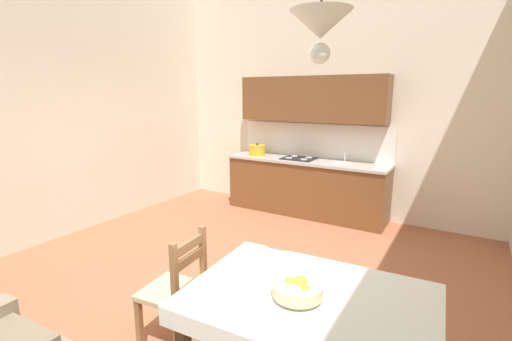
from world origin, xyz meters
TOP-DOWN VIEW (x-y plane):
  - ground_plane at (0.00, 0.00)m, footprint 5.87×6.33m
  - wall_back at (0.00, 2.92)m, footprint 5.87×0.12m
  - wall_left at (-2.70, 0.00)m, footprint 0.12×6.33m
  - kitchen_cabinetry at (-0.17, 2.59)m, footprint 2.61×0.63m
  - dining_table at (1.33, -0.86)m, footprint 1.51×1.11m
  - dining_chair_tv_side at (0.24, -0.86)m, footprint 0.46×0.46m
  - fruit_bowl at (1.29, -0.93)m, footprint 0.30×0.30m
  - pendant_lamp at (1.35, -0.87)m, footprint 0.32×0.32m

SIDE VIEW (x-z plane):
  - ground_plane at x=0.00m, z-range -0.10..0.00m
  - dining_chair_tv_side at x=0.24m, z-range -0.02..0.91m
  - dining_table at x=1.33m, z-range 0.26..1.01m
  - fruit_bowl at x=1.29m, z-range 0.75..0.87m
  - kitchen_cabinetry at x=-0.17m, z-range -0.24..1.96m
  - wall_back at x=0.00m, z-range 0.00..4.28m
  - wall_left at x=-2.70m, z-range 0.00..4.28m
  - pendant_lamp at x=1.35m, z-range 1.86..2.67m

